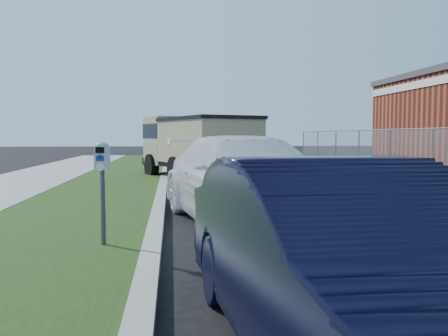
{
  "coord_description": "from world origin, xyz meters",
  "views": [
    {
      "loc": [
        -2.33,
        -7.39,
        1.59
      ],
      "look_at": [
        -1.4,
        1.0,
        1.0
      ],
      "focal_mm": 38.0,
      "sensor_mm": 36.0,
      "label": 1
    }
  ],
  "objects": [
    {
      "name": "ground",
      "position": [
        0.0,
        0.0,
        0.0
      ],
      "size": [
        120.0,
        120.0,
        0.0
      ],
      "primitive_type": "plane",
      "color": "black",
      "rests_on": "ground"
    },
    {
      "name": "streetside",
      "position": [
        -5.57,
        2.0,
        0.07
      ],
      "size": [
        6.12,
        50.0,
        0.15
      ],
      "color": "gray",
      "rests_on": "ground"
    },
    {
      "name": "chainlink_fence",
      "position": [
        6.0,
        7.0,
        1.26
      ],
      "size": [
        0.06,
        30.06,
        30.0
      ],
      "color": "slate",
      "rests_on": "ground"
    },
    {
      "name": "parking_meter",
      "position": [
        -3.24,
        -1.01,
        1.12
      ],
      "size": [
        0.22,
        0.18,
        1.37
      ],
      "rotation": [
        0.0,
        0.0,
        -0.32
      ],
      "color": "#3F4247",
      "rests_on": "ground"
    },
    {
      "name": "white_wagon",
      "position": [
        -0.98,
        0.9,
        0.79
      ],
      "size": [
        3.2,
        5.77,
        1.58
      ],
      "primitive_type": "imported",
      "rotation": [
        0.0,
        0.0,
        0.19
      ],
      "color": "white",
      "rests_on": "ground"
    },
    {
      "name": "navy_sedan",
      "position": [
        -1.14,
        -4.28,
        0.71
      ],
      "size": [
        1.93,
        4.44,
        1.42
      ],
      "primitive_type": "imported",
      "rotation": [
        0.0,
        0.0,
        0.1
      ],
      "color": "black",
      "rests_on": "ground"
    },
    {
      "name": "dump_truck",
      "position": [
        -1.51,
        9.08,
        1.28
      ],
      "size": [
        4.06,
        6.16,
        2.27
      ],
      "rotation": [
        0.0,
        0.0,
        0.37
      ],
      "color": "black",
      "rests_on": "ground"
    }
  ]
}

